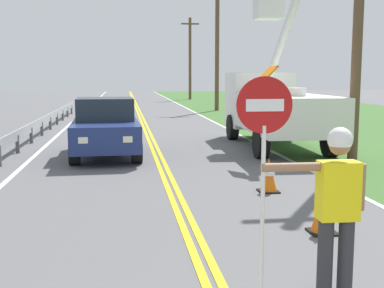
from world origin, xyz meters
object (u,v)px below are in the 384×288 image
(utility_pole_mid, at_px, (217,46))
(traffic_cone_mid, at_px, (269,176))
(flagger_worker, at_px, (336,203))
(stop_sign_paddle, at_px, (264,140))
(utility_pole_far, at_px, (190,57))
(utility_bucket_truck, at_px, (273,104))
(traffic_cone_lead, at_px, (323,211))
(oncoming_sedan_nearest, at_px, (106,128))

(utility_pole_mid, distance_m, traffic_cone_mid, 24.46)
(flagger_worker, xyz_separation_m, traffic_cone_mid, (0.75, 4.87, -0.71))
(stop_sign_paddle, xyz_separation_m, utility_pole_far, (5.33, 45.35, 2.53))
(flagger_worker, bearing_deg, utility_bucket_truck, 76.12)
(stop_sign_paddle, height_order, traffic_cone_lead, stop_sign_paddle)
(flagger_worker, bearing_deg, utility_pole_mid, 81.71)
(flagger_worker, relative_size, stop_sign_paddle, 0.78)
(oncoming_sedan_nearest, bearing_deg, utility_bucket_truck, 15.80)
(stop_sign_paddle, bearing_deg, utility_pole_mid, 80.21)
(utility_pole_mid, bearing_deg, utility_pole_far, 88.70)
(utility_pole_mid, height_order, traffic_cone_mid, utility_pole_mid)
(stop_sign_paddle, distance_m, oncoming_sedan_nearest, 10.11)
(traffic_cone_mid, bearing_deg, oncoming_sedan_nearest, 124.15)
(utility_bucket_truck, distance_m, traffic_cone_mid, 7.00)
(flagger_worker, xyz_separation_m, utility_pole_mid, (4.19, 28.74, 3.34))
(utility_bucket_truck, height_order, traffic_cone_mid, utility_bucket_truck)
(oncoming_sedan_nearest, height_order, utility_pole_far, utility_pole_far)
(flagger_worker, height_order, traffic_cone_mid, flagger_worker)
(utility_bucket_truck, xyz_separation_m, oncoming_sedan_nearest, (-5.50, -1.56, -0.57))
(oncoming_sedan_nearest, bearing_deg, traffic_cone_mid, -55.85)
(utility_pole_mid, bearing_deg, traffic_cone_lead, -97.29)
(stop_sign_paddle, relative_size, oncoming_sedan_nearest, 0.56)
(flagger_worker, distance_m, stop_sign_paddle, 1.02)
(utility_bucket_truck, distance_m, traffic_cone_lead, 9.57)
(flagger_worker, bearing_deg, utility_pole_far, 84.26)
(utility_pole_far, xyz_separation_m, traffic_cone_lead, (-3.77, -43.19, -3.90))
(flagger_worker, relative_size, utility_pole_mid, 0.22)
(oncoming_sedan_nearest, distance_m, utility_pole_far, 36.35)
(utility_pole_far, bearing_deg, utility_bucket_truck, -92.92)
(flagger_worker, height_order, utility_pole_far, utility_pole_far)
(utility_bucket_truck, relative_size, traffic_cone_lead, 9.81)
(flagger_worker, relative_size, utility_pole_far, 0.23)
(stop_sign_paddle, height_order, oncoming_sedan_nearest, stop_sign_paddle)
(stop_sign_paddle, distance_m, traffic_cone_lead, 2.99)
(flagger_worker, height_order, traffic_cone_lead, flagger_worker)
(flagger_worker, bearing_deg, traffic_cone_lead, 70.08)
(utility_bucket_truck, relative_size, traffic_cone_mid, 9.81)
(flagger_worker, bearing_deg, traffic_cone_mid, 81.22)
(oncoming_sedan_nearest, relative_size, traffic_cone_lead, 5.95)
(flagger_worker, bearing_deg, oncoming_sedan_nearest, 105.07)
(utility_pole_mid, relative_size, traffic_cone_lead, 12.01)
(traffic_cone_lead, bearing_deg, utility_pole_far, 85.01)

